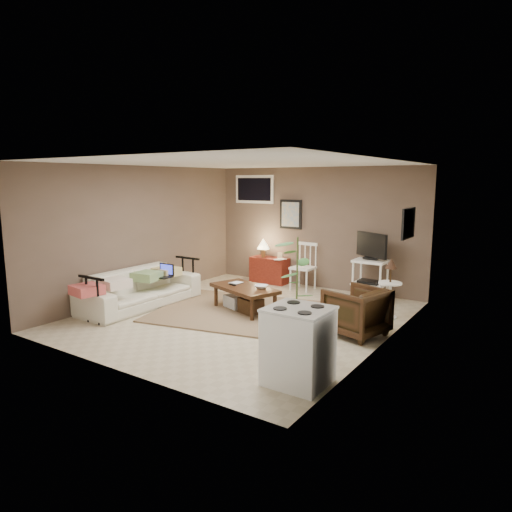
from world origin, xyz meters
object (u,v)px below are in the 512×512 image
Objects in this scene: red_console at (269,268)px; potted_plant at (297,294)px; coffee_table at (244,297)px; tv_stand at (370,265)px; spindle_chair at (303,268)px; stove at (298,346)px; side_table at (390,281)px; sofa at (140,282)px; armchair at (356,309)px.

potted_plant reaches higher than red_console.
potted_plant reaches higher than coffee_table.
tv_stand is 0.81× the size of potted_plant.
stove is at bearing -62.82° from spindle_chair.
spindle_chair is 1.38m from tv_stand.
side_table is (2.10, 0.98, 0.34)m from coffee_table.
red_console is 4.86m from stove.
spindle_chair reaches higher than sofa.
coffee_table is at bearing -92.33° from spindle_chair.
side_table is at bearing 24.95° from coffee_table.
tv_stand is 3.82m from stove.
red_console is (-0.82, 2.06, 0.07)m from coffee_table.
stove is (-0.07, -2.85, -0.17)m from side_table.
sofa is 2.57× the size of stove.
spindle_chair is (1.74, 2.64, 0.01)m from sofa.
tv_stand is at bearing -1.20° from spindle_chair.
sofa is 2.26× the size of side_table.
spindle_chair reaches higher than coffee_table.
red_console is 1.25× the size of armchair.
tv_stand reaches higher than side_table.
tv_stand is at bearing -49.90° from sofa.
coffee_table is 2.34m from side_table.
armchair is 1.81m from stove.
side_table is at bearing -20.49° from red_console.
sofa reaches higher than armchair.
spindle_chair is 1.10× the size of stove.
sofa is at bearing 162.62° from stove.
tv_stand is (3.10, 2.61, 0.22)m from sofa.
armchair is at bearing -37.47° from red_console.
sofa reaches higher than stove.
armchair is at bearing -97.50° from side_table.
sofa is (-1.66, -0.72, 0.17)m from coffee_table.
coffee_table is 1.08× the size of tv_stand.
tv_stand is (2.26, -0.17, 0.32)m from red_console.
potted_plant is (1.66, -1.25, 0.55)m from coffee_table.
sofa is 2.34× the size of spindle_chair.
side_table reaches higher than stove.
armchair is at bearing -46.50° from spindle_chair.
spindle_chair is at bearing 87.67° from coffee_table.
armchair is (1.96, -0.06, 0.12)m from coffee_table.
red_console reaches higher than sofa.
coffee_table is 2.22m from red_console.
stove is (0.37, -0.62, -0.38)m from potted_plant.
coffee_table is at bearing -76.42° from armchair.
armchair is (1.88, -1.98, -0.06)m from spindle_chair.
coffee_table is at bearing -127.39° from tv_stand.
tv_stand is at bearing -4.36° from red_console.
spindle_chair is at bearing -121.06° from armchair.
potted_plant is 1.79× the size of stove.
coffee_table is 1.42× the size of red_console.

